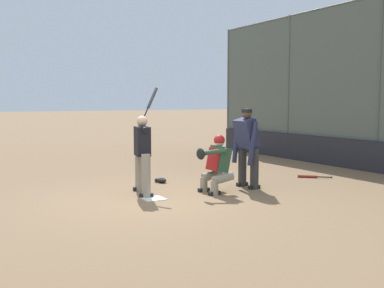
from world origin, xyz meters
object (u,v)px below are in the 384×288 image
object	(u,v)px
catcher_behind_plate	(216,163)
fielding_glove_on_dirt	(161,180)
spare_bat_near_backstop	(310,177)
umpire_home	(247,145)
baseball_loose	(211,174)
batter_at_plate	(143,151)

from	to	relation	value
catcher_behind_plate	fielding_glove_on_dirt	xyz separation A→B (m)	(1.66, 0.50, -0.59)
fielding_glove_on_dirt	spare_bat_near_backstop	bearing A→B (deg)	-110.39
umpire_home	baseball_loose	distance (m)	2.10
spare_bat_near_backstop	fielding_glove_on_dirt	xyz separation A→B (m)	(1.34, 3.60, 0.02)
catcher_behind_plate	baseball_loose	xyz separation A→B (m)	(1.98, -1.16, -0.61)
spare_bat_near_backstop	catcher_behind_plate	bearing A→B (deg)	47.82
baseball_loose	umpire_home	bearing A→B (deg)	172.37
batter_at_plate	umpire_home	size ratio (longest dim) A/B	1.26
catcher_behind_plate	spare_bat_near_backstop	world-z (taller)	catcher_behind_plate
batter_at_plate	fielding_glove_on_dirt	distance (m)	1.59
fielding_glove_on_dirt	baseball_loose	distance (m)	1.69
spare_bat_near_backstop	fielding_glove_on_dirt	world-z (taller)	fielding_glove_on_dirt
catcher_behind_plate	fielding_glove_on_dirt	world-z (taller)	catcher_behind_plate
catcher_behind_plate	umpire_home	size ratio (longest dim) A/B	0.69
spare_bat_near_backstop	fielding_glove_on_dirt	bearing A→B (deg)	21.52
batter_at_plate	baseball_loose	distance (m)	3.01
catcher_behind_plate	spare_bat_near_backstop	size ratio (longest dim) A/B	1.87
batter_at_plate	spare_bat_near_backstop	xyz separation A→B (m)	(-0.36, -4.52, -0.87)
catcher_behind_plate	baseball_loose	world-z (taller)	catcher_behind_plate
catcher_behind_plate	baseball_loose	bearing A→B (deg)	-29.87
catcher_behind_plate	fielding_glove_on_dirt	bearing A→B (deg)	17.10
catcher_behind_plate	fielding_glove_on_dirt	size ratio (longest dim) A/B	3.94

